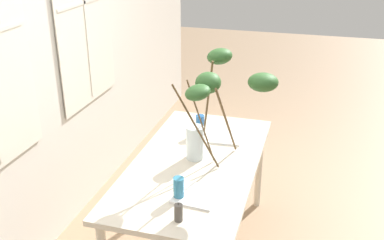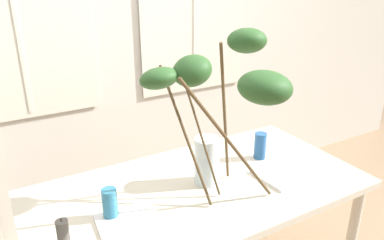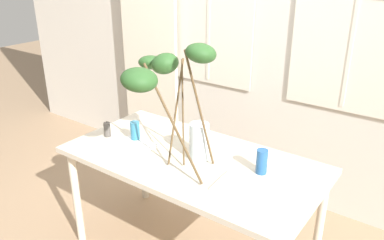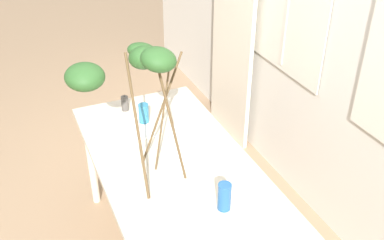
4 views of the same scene
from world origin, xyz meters
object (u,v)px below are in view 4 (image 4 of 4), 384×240
Objects in this scene: plate_square_right at (181,215)px; pillar_candle at (125,103)px; drinking_glass_blue_left at (144,114)px; drinking_glass_blue_right at (224,197)px; vase_with_branches at (144,91)px; plate_square_left at (132,129)px; dining_table at (175,173)px.

plate_square_right is 2.03× the size of pillar_candle.
drinking_glass_blue_left is 0.93× the size of drinking_glass_blue_right.
drinking_glass_blue_left is at bearing 173.41° from plate_square_right.
vase_with_branches is 0.73m from pillar_candle.
plate_square_right is at bearing -6.59° from drinking_glass_blue_left.
vase_with_branches is 5.68× the size of drinking_glass_blue_left.
drinking_glass_blue_left is 0.55× the size of plate_square_left.
plate_square_left is 1.08× the size of plate_square_right.
drinking_glass_blue_left is at bearing 164.64° from vase_with_branches.
pillar_candle is (-1.02, -0.16, -0.02)m from drinking_glass_blue_right.
vase_with_branches reaches higher than drinking_glass_blue_right.
vase_with_branches reaches higher than plate_square_right.
drinking_glass_blue_left is at bearing -172.83° from drinking_glass_blue_right.
vase_with_branches is 5.26× the size of drinking_glass_blue_right.
plate_square_right is at bearing -16.98° from dining_table.
vase_with_branches reaches higher than dining_table.
dining_table is 7.02× the size of plate_square_right.
drinking_glass_blue_right reaches higher than plate_square_left.
vase_with_branches is (-0.01, -0.14, 0.52)m from dining_table.
pillar_candle is (-0.99, 0.03, 0.04)m from plate_square_right.
drinking_glass_blue_right is 0.64× the size of plate_square_right.
drinking_glass_blue_right is 0.21m from plate_square_right.
drinking_glass_blue_left is (-0.42, -0.02, 0.14)m from dining_table.
vase_with_branches reaches higher than drinking_glass_blue_left.
pillar_candle reaches higher than plate_square_right.
drinking_glass_blue_left is at bearing -176.90° from dining_table.
vase_with_branches reaches higher than pillar_candle.
drinking_glass_blue_left is at bearing 17.20° from pillar_candle.
plate_square_left is (0.04, -0.09, -0.06)m from drinking_glass_blue_left.
dining_table is 2.09× the size of vase_with_branches.
drinking_glass_blue_right reaches higher than pillar_candle.
pillar_candle is (-0.62, -0.08, 0.12)m from dining_table.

